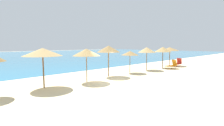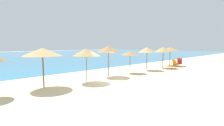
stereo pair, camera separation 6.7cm
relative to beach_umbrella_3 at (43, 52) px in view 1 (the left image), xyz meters
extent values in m
plane|color=beige|center=(4.69, -2.15, -2.53)|extent=(160.00, 160.00, 0.00)
cube|color=teal|center=(4.69, 40.00, -2.53)|extent=(160.00, 70.82, 0.01)
cylinder|color=brown|center=(0.00, 0.00, -1.33)|extent=(0.10, 0.10, 2.41)
cone|color=tan|center=(0.00, 0.00, 0.01)|extent=(2.68, 2.68, 0.56)
cylinder|color=brown|center=(3.35, -0.49, -1.39)|extent=(0.07, 0.07, 2.30)
cone|color=#9E7F4C|center=(3.35, -0.49, -0.10)|extent=(2.26, 2.26, 0.58)
cylinder|color=brown|center=(6.30, 0.07, -1.29)|extent=(0.10, 0.10, 2.49)
cone|color=olive|center=(6.30, 0.07, 0.12)|extent=(2.27, 2.27, 0.63)
cylinder|color=brown|center=(9.39, -0.01, -1.50)|extent=(0.07, 0.07, 2.08)
cone|color=olive|center=(9.39, -0.01, -0.38)|extent=(1.92, 1.92, 0.45)
cylinder|color=brown|center=(12.48, -0.04, -1.40)|extent=(0.09, 0.09, 2.27)
cone|color=tan|center=(12.48, -0.04, -0.09)|extent=(2.14, 2.14, 0.64)
cylinder|color=brown|center=(15.62, -0.41, -1.41)|extent=(0.09, 0.09, 2.26)
cone|color=#9E7F4C|center=(15.62, -0.41, -0.09)|extent=(2.23, 2.23, 0.67)
cylinder|color=brown|center=(18.57, 0.13, -1.36)|extent=(0.09, 0.09, 2.34)
cone|color=olive|center=(18.57, 0.13, -0.09)|extent=(2.59, 2.59, 0.51)
cube|color=red|center=(18.88, -0.96, -2.22)|extent=(1.38, 0.77, 0.07)
cube|color=red|center=(19.51, -0.92, -1.81)|extent=(0.29, 0.69, 0.81)
cylinder|color=silver|center=(18.30, -0.72, -2.39)|extent=(0.04, 0.04, 0.28)
cylinder|color=silver|center=(18.34, -1.29, -2.39)|extent=(0.04, 0.04, 0.28)
cylinder|color=silver|center=(19.43, -0.64, -2.39)|extent=(0.04, 0.04, 0.28)
cylinder|color=silver|center=(19.47, -1.21, -2.39)|extent=(0.04, 0.04, 0.28)
cube|color=orange|center=(15.55, -1.61, -2.17)|extent=(1.51, 0.96, 0.07)
cube|color=orange|center=(16.19, -1.78, -1.77)|extent=(0.47, 0.69, 0.77)
cylinder|color=silver|center=(15.04, -1.21, -2.37)|extent=(0.04, 0.04, 0.33)
cylinder|color=silver|center=(14.91, -1.72, -2.37)|extent=(0.04, 0.04, 0.33)
cylinder|color=silver|center=(16.19, -1.51, -2.37)|extent=(0.04, 0.04, 0.33)
cylinder|color=silver|center=(16.06, -2.02, -2.37)|extent=(0.04, 0.04, 0.33)
camera|label=1|loc=(-4.67, -11.80, 0.49)|focal=27.08mm
camera|label=2|loc=(-4.62, -11.84, 0.49)|focal=27.08mm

